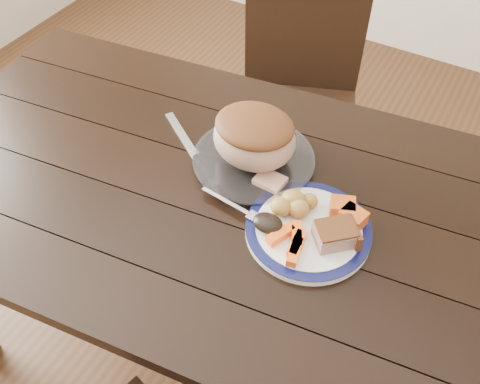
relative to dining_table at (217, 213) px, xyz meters
The scene contains 15 objects.
ground 0.66m from the dining_table, ahead, with size 4.00×4.00×0.00m, color #472B16.
dining_table is the anchor object (origin of this frame).
chair_far 0.75m from the dining_table, 98.17° to the left, with size 0.55×0.55×0.93m.
dinner_plate 0.27m from the dining_table, ahead, with size 0.28×0.28×0.02m, color white.
plate_rim 0.27m from the dining_table, ahead, with size 0.28×0.28×0.02m, color #0C0F3E.
serving_platter 0.16m from the dining_table, 72.03° to the left, with size 0.30×0.30×0.02m, color white.
pork_slice 0.34m from the dining_table, ahead, with size 0.09×0.07×0.04m, color #A77166.
roasted_potatoes 0.24m from the dining_table, ahead, with size 0.09×0.09×0.05m.
carrot_batons 0.28m from the dining_table, 16.96° to the right, with size 0.09×0.11×0.02m.
pumpkin_wedges 0.35m from the dining_table, ahead, with size 0.10×0.08×0.04m.
dark_mushroom 0.22m from the dining_table, 18.75° to the right, with size 0.07×0.05×0.03m, color black.
fork 0.15m from the dining_table, 25.95° to the right, with size 0.18×0.04×0.00m.
roast_joint 0.22m from the dining_table, 72.03° to the left, with size 0.21×0.18×0.14m, color tan.
cut_slice 0.18m from the dining_table, 29.88° to the left, with size 0.07×0.06×0.02m, color tan.
carving_knife 0.14m from the dining_table, 146.77° to the left, with size 0.28×0.20×0.01m.
Camera 1 is at (0.49, -0.73, 1.71)m, focal length 40.00 mm.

